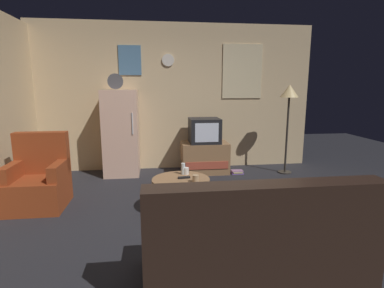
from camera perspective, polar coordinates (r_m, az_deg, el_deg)
ground_plane at (r=3.66m, az=-0.04°, el=-14.37°), size 12.00×12.00×0.00m
wall_with_art at (r=5.75m, az=-3.06°, el=8.81°), size 5.20×0.12×2.69m
fridge at (r=5.46m, az=-13.26°, el=2.11°), size 0.60×0.62×1.77m
tv_stand at (r=5.52m, az=2.40°, el=-2.56°), size 0.84×0.53×0.56m
crt_tv at (r=5.42m, az=2.37°, el=2.56°), size 0.54×0.51×0.44m
standing_lamp at (r=5.60m, az=17.91°, el=8.30°), size 0.32×0.32×1.59m
coffee_table at (r=3.83m, az=-2.11°, el=-9.69°), size 0.72×0.72×0.43m
wine_glass at (r=3.92m, az=-1.69°, el=-4.71°), size 0.05×0.05×0.15m
mug_ceramic_white at (r=3.93m, az=-1.16°, el=-5.12°), size 0.08×0.08×0.09m
mug_ceramic_tan at (r=3.61m, az=0.70°, el=-6.59°), size 0.08×0.08×0.09m
remote_control at (r=3.77m, az=-1.52°, el=-6.35°), size 0.15×0.06×0.02m
armchair at (r=4.44m, az=-27.00°, el=-6.33°), size 0.68×0.68×0.96m
couch at (r=2.54m, az=11.70°, el=-18.85°), size 1.70×0.80×0.92m
book_stack at (r=5.55m, az=8.51°, el=-5.25°), size 0.21×0.17×0.06m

